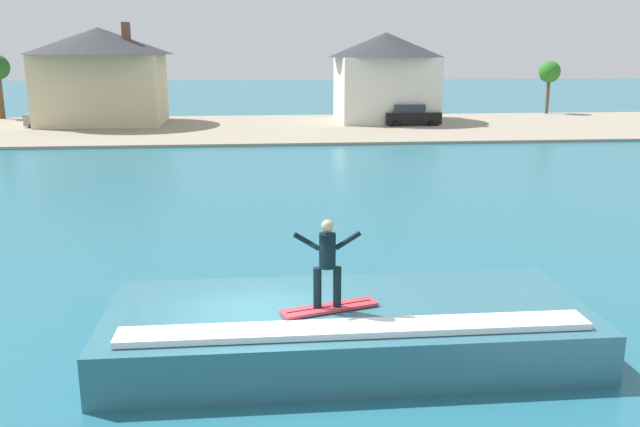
# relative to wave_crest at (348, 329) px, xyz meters

# --- Properties ---
(ground_plane) EXTENTS (260.00, 260.00, 0.00)m
(ground_plane) POSITION_rel_wave_crest_xyz_m (-1.81, -0.19, -0.53)
(ground_plane) COLOR #246477
(wave_crest) EXTENTS (9.66, 3.88, 1.13)m
(wave_crest) POSITION_rel_wave_crest_xyz_m (0.00, 0.00, 0.00)
(wave_crest) COLOR #2F6574
(wave_crest) RESTS_ON ground_plane
(surfboard) EXTENTS (1.97, 0.96, 0.06)m
(surfboard) POSITION_rel_wave_crest_xyz_m (-0.41, -0.40, 0.63)
(surfboard) COLOR #D8333F
(surfboard) RESTS_ON wave_crest
(surfer) EXTENTS (1.30, 0.32, 1.75)m
(surfer) POSITION_rel_wave_crest_xyz_m (-0.46, -0.42, 1.64)
(surfer) COLOR black
(surfer) RESTS_ON surfboard
(shoreline_bank) EXTENTS (120.00, 19.18, 0.19)m
(shoreline_bank) POSITION_rel_wave_crest_xyz_m (-1.81, 39.81, -0.44)
(shoreline_bank) COLOR gray
(shoreline_bank) RESTS_ON ground_plane
(car_near_shore) EXTENTS (4.45, 2.12, 1.86)m
(car_near_shore) POSITION_rel_wave_crest_xyz_m (-17.55, 41.57, 0.41)
(car_near_shore) COLOR gray
(car_near_shore) RESTS_ON ground_plane
(car_far_shore) EXTENTS (4.46, 2.25, 1.86)m
(car_far_shore) POSITION_rel_wave_crest_xyz_m (10.60, 40.21, 0.42)
(car_far_shore) COLOR black
(car_far_shore) RESTS_ON ground_plane
(house_with_chimney) EXTENTS (11.78, 11.78, 8.17)m
(house_with_chimney) POSITION_rel_wave_crest_xyz_m (-14.13, 43.25, 4.02)
(house_with_chimney) COLOR beige
(house_with_chimney) RESTS_ON ground_plane
(house_gabled_white) EXTENTS (9.79, 9.79, 7.49)m
(house_gabled_white) POSITION_rel_wave_crest_xyz_m (9.09, 43.58, 3.59)
(house_gabled_white) COLOR silver
(house_gabled_white) RESTS_ON ground_plane
(tree_tall_bare) EXTENTS (2.00, 2.00, 5.08)m
(tree_tall_bare) POSITION_rel_wave_crest_xyz_m (25.70, 48.67, 3.46)
(tree_tall_bare) COLOR brown
(tree_tall_bare) RESTS_ON ground_plane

